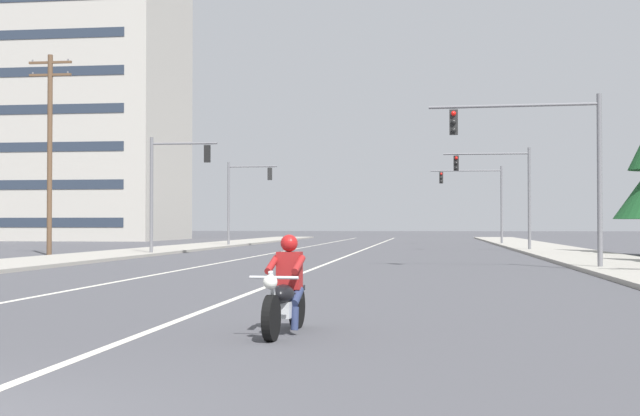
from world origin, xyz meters
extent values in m
cube|color=beige|center=(0.19, 45.00, 0.00)|extent=(0.16, 100.00, 0.01)
cube|color=beige|center=(-4.34, 45.00, 0.00)|extent=(0.16, 100.00, 0.01)
cube|color=#9E998E|center=(11.68, 40.00, 0.07)|extent=(4.40, 110.00, 0.14)
cube|color=#9E998E|center=(-11.68, 40.00, 0.07)|extent=(4.40, 110.00, 0.14)
cylinder|color=black|center=(2.20, 5.43, 0.32)|extent=(0.17, 0.65, 0.64)
cylinder|color=black|center=(2.32, 6.98, 0.32)|extent=(0.17, 0.65, 0.64)
cylinder|color=silver|center=(2.21, 5.53, 0.64)|extent=(0.09, 0.33, 0.68)
sphere|color=white|center=(2.20, 5.38, 0.82)|extent=(0.20, 0.20, 0.20)
cylinder|color=silver|center=(2.22, 5.58, 0.87)|extent=(0.70, 0.10, 0.04)
ellipsoid|color=black|center=(2.25, 6.09, 0.60)|extent=(0.36, 0.58, 0.28)
cube|color=silver|center=(2.26, 6.21, 0.37)|extent=(0.27, 0.46, 0.24)
cube|color=black|center=(2.29, 6.53, 0.54)|extent=(0.32, 0.54, 0.12)
cube|color=black|center=(2.32, 6.93, 0.62)|extent=(0.23, 0.37, 0.08)
cylinder|color=silver|center=(2.15, 6.62, 0.30)|extent=(0.12, 0.55, 0.08)
cube|color=maroon|center=(2.28, 6.49, 0.92)|extent=(0.38, 0.27, 0.56)
sphere|color=#B21919|center=(2.28, 6.47, 1.33)|extent=(0.26, 0.26, 0.26)
cylinder|color=navy|center=(2.41, 6.34, 0.54)|extent=(0.17, 0.45, 0.30)
cylinder|color=navy|center=(2.42, 6.15, 0.24)|extent=(0.12, 0.16, 0.35)
cylinder|color=maroon|center=(2.46, 6.21, 1.02)|extent=(0.14, 0.53, 0.27)
cylinder|color=navy|center=(2.13, 6.36, 0.54)|extent=(0.17, 0.45, 0.30)
cylinder|color=navy|center=(2.10, 6.18, 0.24)|extent=(0.12, 0.16, 0.35)
cylinder|color=maroon|center=(2.07, 6.24, 1.02)|extent=(0.14, 0.53, 0.27)
cylinder|color=slate|center=(10.28, 24.66, 3.10)|extent=(0.18, 0.18, 6.20)
cylinder|color=slate|center=(7.32, 24.80, 5.85)|extent=(5.94, 0.39, 0.11)
cube|color=black|center=(5.24, 24.89, 5.30)|extent=(0.31, 0.25, 0.90)
sphere|color=red|center=(5.23, 24.74, 5.60)|extent=(0.18, 0.18, 0.18)
sphere|color=black|center=(5.23, 24.74, 5.30)|extent=(0.18, 0.18, 0.18)
sphere|color=black|center=(5.23, 24.74, 5.00)|extent=(0.18, 0.18, 0.18)
cylinder|color=slate|center=(-10.14, 37.08, 3.10)|extent=(0.18, 0.18, 6.20)
cylinder|color=slate|center=(-8.38, 37.10, 5.85)|extent=(3.52, 0.15, 0.11)
cube|color=black|center=(-7.15, 37.11, 5.30)|extent=(0.30, 0.24, 0.90)
sphere|color=red|center=(-7.15, 37.27, 5.60)|extent=(0.18, 0.18, 0.18)
sphere|color=black|center=(-7.15, 37.27, 5.30)|extent=(0.18, 0.18, 0.18)
sphere|color=black|center=(-7.15, 37.27, 5.00)|extent=(0.18, 0.18, 0.18)
cylinder|color=slate|center=(10.27, 45.75, 3.10)|extent=(0.18, 0.18, 6.20)
cylinder|color=slate|center=(7.73, 45.68, 5.85)|extent=(5.08, 0.25, 0.11)
cube|color=black|center=(5.96, 45.63, 5.30)|extent=(0.31, 0.25, 0.90)
sphere|color=red|center=(5.96, 45.48, 5.60)|extent=(0.18, 0.18, 0.18)
sphere|color=black|center=(5.96, 45.48, 5.30)|extent=(0.18, 0.18, 0.18)
sphere|color=black|center=(5.96, 45.48, 5.00)|extent=(0.18, 0.18, 0.18)
cylinder|color=slate|center=(-10.29, 55.01, 3.10)|extent=(0.18, 0.18, 6.20)
cylinder|color=slate|center=(-8.48, 54.98, 5.85)|extent=(3.63, 0.16, 0.11)
cube|color=black|center=(-7.21, 54.96, 5.30)|extent=(0.30, 0.24, 0.90)
sphere|color=red|center=(-7.21, 55.12, 5.60)|extent=(0.18, 0.18, 0.18)
sphere|color=black|center=(-7.21, 55.12, 5.30)|extent=(0.18, 0.18, 0.18)
sphere|color=black|center=(-7.21, 55.12, 5.00)|extent=(0.18, 0.18, 0.18)
cylinder|color=slate|center=(9.98, 61.96, 3.10)|extent=(0.18, 0.18, 6.20)
cylinder|color=slate|center=(7.21, 61.83, 5.85)|extent=(5.54, 0.37, 0.11)
cube|color=black|center=(5.28, 61.74, 5.30)|extent=(0.31, 0.25, 0.90)
sphere|color=red|center=(5.28, 61.58, 5.60)|extent=(0.18, 0.18, 0.18)
sphere|color=black|center=(5.28, 61.58, 5.30)|extent=(0.18, 0.18, 0.18)
sphere|color=black|center=(5.28, 61.58, 5.00)|extent=(0.18, 0.18, 0.18)
cylinder|color=brown|center=(-15.28, 36.01, 5.24)|extent=(0.26, 0.26, 10.48)
cube|color=brown|center=(-15.28, 36.01, 10.08)|extent=(2.33, 0.12, 0.12)
cylinder|color=slate|center=(-16.26, 36.01, 10.18)|extent=(0.08, 0.08, 0.12)
cylinder|color=slate|center=(-14.31, 36.01, 10.18)|extent=(0.08, 0.08, 0.12)
cube|color=brown|center=(-15.28, 36.01, 9.43)|extent=(2.29, 0.12, 0.12)
cylinder|color=slate|center=(-16.24, 36.01, 9.53)|extent=(0.08, 0.08, 0.12)
cylinder|color=slate|center=(-14.32, 36.01, 9.53)|extent=(0.08, 0.08, 0.12)
cube|color=#B2ADA3|center=(-35.32, 78.55, 14.39)|extent=(26.63, 15.75, 28.77)
cube|color=#283342|center=(-35.32, 70.65, 1.80)|extent=(22.37, 0.06, 0.90)
cube|color=#283342|center=(-35.32, 70.65, 5.40)|extent=(22.37, 0.06, 0.90)
cube|color=#283342|center=(-35.32, 70.65, 8.99)|extent=(22.37, 0.06, 0.90)
cube|color=#283342|center=(-35.32, 70.65, 12.59)|extent=(22.37, 0.06, 0.90)
cube|color=#283342|center=(-35.32, 70.65, 16.19)|extent=(22.37, 0.06, 0.90)
cube|color=#283342|center=(-35.32, 70.65, 19.78)|extent=(22.37, 0.06, 0.90)
camera|label=1|loc=(4.37, -6.12, 1.61)|focal=47.83mm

